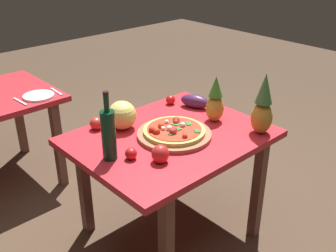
{
  "coord_description": "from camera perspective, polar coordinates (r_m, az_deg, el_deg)",
  "views": [
    {
      "loc": [
        -1.42,
        -1.52,
        1.8
      ],
      "look_at": [
        -0.0,
        0.02,
        0.78
      ],
      "focal_mm": 42.69,
      "sensor_mm": 36.0,
      "label": 1
    }
  ],
  "objects": [
    {
      "name": "tomato_by_bottle",
      "position": [
        2.09,
        -5.3,
        -3.93
      ],
      "size": [
        0.06,
        0.06,
        0.06
      ],
      "primitive_type": "sphere",
      "color": "red",
      "rests_on": "display_table"
    },
    {
      "name": "knife_utensil",
      "position": [
        3.07,
        -15.64,
        4.75
      ],
      "size": [
        0.02,
        0.18,
        0.01
      ],
      "primitive_type": "cube",
      "rotation": [
        0.0,
        0.0,
        -0.04
      ],
      "color": "silver",
      "rests_on": "background_table"
    },
    {
      "name": "wine_bottle",
      "position": [
        2.05,
        -8.48,
        -1.12
      ],
      "size": [
        0.08,
        0.08,
        0.37
      ],
      "color": "#0B331F",
      "rests_on": "display_table"
    },
    {
      "name": "tomato_beside_pepper",
      "position": [
        2.74,
        0.37,
        3.77
      ],
      "size": [
        0.06,
        0.06,
        0.06
      ],
      "primitive_type": "sphere",
      "color": "red",
      "rests_on": "display_table"
    },
    {
      "name": "pizza_board",
      "position": [
        2.31,
        0.84,
        -1.24
      ],
      "size": [
        0.43,
        0.43,
        0.02
      ],
      "primitive_type": "cylinder",
      "color": "#915C3F",
      "rests_on": "display_table"
    },
    {
      "name": "fork_utensil",
      "position": [
        2.97,
        -20.37,
        3.3
      ],
      "size": [
        0.03,
        0.18,
        0.01
      ],
      "primitive_type": "cube",
      "rotation": [
        0.0,
        0.0,
        0.07
      ],
      "color": "silver",
      "rests_on": "background_table"
    },
    {
      "name": "dinner_plate",
      "position": [
        3.01,
        -17.98,
        4.11
      ],
      "size": [
        0.22,
        0.22,
        0.02
      ],
      "primitive_type": "cylinder",
      "color": "white",
      "rests_on": "background_table"
    },
    {
      "name": "bell_pepper",
      "position": [
        2.05,
        -1.11,
        -4.02
      ],
      "size": [
        0.09,
        0.09,
        0.1
      ],
      "primitive_type": "ellipsoid",
      "color": "red",
      "rests_on": "display_table"
    },
    {
      "name": "display_table",
      "position": [
        2.38,
        0.35,
        -3.22
      ],
      "size": [
        1.11,
        0.87,
        0.73
      ],
      "color": "brown",
      "rests_on": "ground_plane"
    },
    {
      "name": "pizza",
      "position": [
        2.3,
        0.74,
        -0.61
      ],
      "size": [
        0.36,
        0.36,
        0.06
      ],
      "color": "#CFB956",
      "rests_on": "pizza_board"
    },
    {
      "name": "pineapple_right",
      "position": [
        2.36,
        13.38,
        2.65
      ],
      "size": [
        0.13,
        0.13,
        0.37
      ],
      "color": "#B7832D",
      "rests_on": "display_table"
    },
    {
      "name": "tomato_at_corner",
      "position": [
        2.42,
        -10.22,
        0.36
      ],
      "size": [
        0.08,
        0.08,
        0.08
      ],
      "primitive_type": "sphere",
      "color": "red",
      "rests_on": "display_table"
    },
    {
      "name": "ground_plane",
      "position": [
        2.75,
        0.32,
        -14.77
      ],
      "size": [
        10.0,
        10.0,
        0.0
      ],
      "primitive_type": "plane",
      "color": "#4C3828"
    },
    {
      "name": "melon",
      "position": [
        2.39,
        -6.58,
        1.56
      ],
      "size": [
        0.17,
        0.17,
        0.17
      ],
      "primitive_type": "sphere",
      "color": "#DDD367",
      "rests_on": "display_table"
    },
    {
      "name": "eggplant",
      "position": [
        2.69,
        3.86,
        3.55
      ],
      "size": [
        0.16,
        0.22,
        0.09
      ],
      "primitive_type": "ellipsoid",
      "rotation": [
        0.0,
        0.0,
        1.95
      ],
      "color": "#44214A",
      "rests_on": "display_table"
    },
    {
      "name": "pineapple_left",
      "position": [
        2.47,
        6.75,
        3.53
      ],
      "size": [
        0.11,
        0.11,
        0.29
      ],
      "color": "#B88531",
      "rests_on": "display_table"
    }
  ]
}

